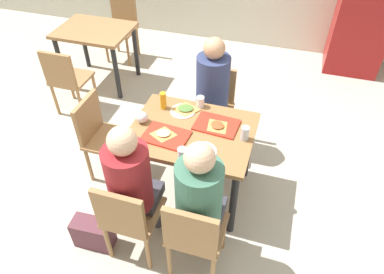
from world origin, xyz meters
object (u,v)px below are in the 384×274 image
pizza_slice_b (217,125)px  tray_red_near (166,136)px  pizza_slice_c (186,109)px  background_chair_near (66,77)px  chair_far_side (214,102)px  person_in_brown_jacket (200,197)px  foil_bundle (142,117)px  paper_plate_near_edge (203,151)px  tray_red_far (216,125)px  chair_near_left (128,216)px  paper_plate_center (183,111)px  background_table (96,38)px  main_table (192,140)px  handbag (93,233)px  condiment_bottle (163,101)px  chair_near_right (194,234)px  chair_left_end (100,133)px  soda_can (245,133)px  plastic_cup_a (200,102)px  person_in_red (132,180)px  drink_fridge (369,1)px  person_far_side (212,90)px  pizza_slice_a (163,134)px  background_chair_far (122,24)px  plastic_cup_b (182,154)px

pizza_slice_b → tray_red_near: bearing=-148.0°
pizza_slice_c → background_chair_near: background_chair_near is taller
chair_far_side → person_in_brown_jacket: bearing=-79.8°
foil_bundle → pizza_slice_b: bearing=10.2°
tray_red_near → background_chair_near: (-1.54, 0.88, -0.27)m
tray_red_near → pizza_slice_c: 0.39m
paper_plate_near_edge → tray_red_far: bearing=85.7°
chair_near_left → background_chair_near: (-1.47, 1.52, 0.00)m
paper_plate_center → background_table: paper_plate_center is taller
main_table → handbag: bearing=-127.2°
condiment_bottle → handbag: 1.26m
chair_near_right → chair_left_end: 1.39m
tray_red_far → soda_can: size_ratio=2.95×
condiment_bottle → foil_bundle: (-0.10, -0.24, -0.03)m
plastic_cup_a → foil_bundle: bearing=-138.9°
person_in_brown_jacket → tray_red_near: person_in_brown_jacket is taller
chair_left_end → pizza_slice_b: chair_left_end is taller
person_in_red → person_in_brown_jacket: (0.51, 0.00, 0.00)m
main_table → handbag: size_ratio=3.19×
person_in_red → tray_red_far: person_in_red is taller
chair_near_left → person_in_red: (0.00, 0.14, 0.25)m
pizza_slice_b → background_table: pizza_slice_b is taller
main_table → drink_fridge: bearing=62.5°
chair_near_left → person_far_side: (0.26, 1.42, 0.25)m
person_in_brown_jacket → pizza_slice_a: bearing=132.1°
pizza_slice_a → soda_can: (0.64, 0.15, 0.04)m
person_far_side → drink_fridge: (1.49, 2.21, 0.21)m
plastic_cup_a → soda_can: (0.46, -0.32, 0.01)m
tray_red_near → background_chair_near: background_chair_near is taller
chair_near_right → drink_fridge: 3.86m
person_far_side → pizza_slice_a: (-0.20, -0.77, 0.04)m
person_in_brown_jacket → pizza_slice_a: person_in_brown_jacket is taller
chair_near_left → plastic_cup_a: bearing=78.4°
chair_far_side → background_chair_far: size_ratio=1.00×
person_in_red → chair_near_left: bearing=-90.0°
plastic_cup_a → foil_bundle: same height
soda_can → foil_bundle: (-0.87, -0.04, -0.01)m
pizza_slice_a → drink_fridge: 3.43m
paper_plate_near_edge → chair_near_left: bearing=-126.0°
paper_plate_near_edge → plastic_cup_a: bearing=107.9°
person_in_brown_jacket → main_table: bearing=111.7°
chair_near_right → pizza_slice_c: size_ratio=3.60×
chair_left_end → plastic_cup_a: size_ratio=8.47×
pizza_slice_c → tray_red_far: bearing=-21.9°
plastic_cup_b → chair_left_end: bearing=159.9°
person_in_red → pizza_slice_a: 0.51m
chair_left_end → paper_plate_near_edge: 1.10m
chair_near_left → tray_red_far: 1.03m
chair_far_side → pizza_slice_c: bearing=-104.1°
chair_near_left → paper_plate_center: bearing=84.2°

